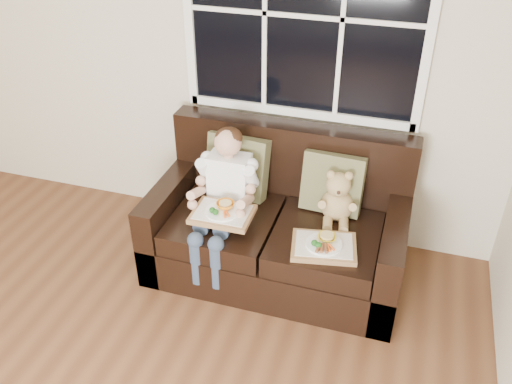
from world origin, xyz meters
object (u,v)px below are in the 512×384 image
(child, at_px, (224,188))
(tray_left, at_px, (223,213))
(tray_right, at_px, (324,245))
(loveseat, at_px, (279,229))
(teddy_bear, at_px, (337,200))

(child, distance_m, tray_left, 0.18)
(tray_left, height_order, tray_right, tray_left)
(loveseat, bearing_deg, tray_left, -137.26)
(tray_left, bearing_deg, loveseat, 41.55)
(loveseat, relative_size, tray_right, 3.81)
(loveseat, height_order, child, child)
(teddy_bear, relative_size, tray_right, 0.85)
(child, relative_size, tray_left, 2.32)
(loveseat, bearing_deg, child, -160.78)
(loveseat, relative_size, tray_left, 4.35)
(teddy_bear, bearing_deg, child, -175.76)
(tray_left, bearing_deg, child, 104.27)
(loveseat, xyz_separation_m, tray_right, (0.36, -0.30, 0.17))
(child, xyz_separation_m, tray_left, (0.04, -0.16, -0.08))
(loveseat, bearing_deg, teddy_bear, 6.87)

